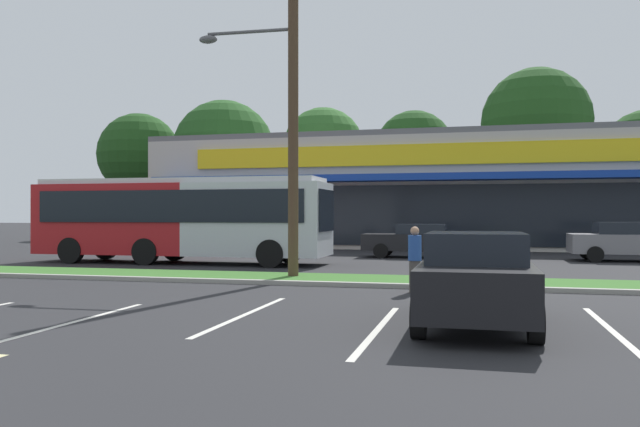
% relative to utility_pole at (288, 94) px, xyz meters
% --- Properties ---
extents(grass_median, '(56.00, 2.20, 0.12)m').
position_rel_utility_pole_xyz_m(grass_median, '(-1.90, -0.10, -5.29)').
color(grass_median, '#386B28').
rests_on(grass_median, ground_plane).
extents(curb_lip, '(56.00, 0.24, 0.12)m').
position_rel_utility_pole_xyz_m(curb_lip, '(-1.90, -1.32, -5.29)').
color(curb_lip, '#99968C').
rests_on(curb_lip, ground_plane).
extents(parking_stripe_1, '(0.12, 4.80, 0.01)m').
position_rel_utility_pole_xyz_m(parking_stripe_1, '(-1.58, -7.94, -5.35)').
color(parking_stripe_1, silver).
rests_on(parking_stripe_1, ground_plane).
extents(parking_stripe_2, '(0.12, 4.80, 0.01)m').
position_rel_utility_pole_xyz_m(parking_stripe_2, '(1.04, -6.31, -5.35)').
color(parking_stripe_2, silver).
rests_on(parking_stripe_2, ground_plane).
extents(parking_stripe_3, '(0.12, 4.80, 0.01)m').
position_rel_utility_pole_xyz_m(parking_stripe_3, '(3.68, -7.18, -5.35)').
color(parking_stripe_3, silver).
rests_on(parking_stripe_3, ground_plane).
extents(parking_stripe_4, '(0.12, 4.80, 0.01)m').
position_rel_utility_pole_xyz_m(parking_stripe_4, '(7.38, -6.31, -5.35)').
color(parking_stripe_4, silver).
rests_on(parking_stripe_4, ground_plane).
extents(storefront_building, '(31.93, 12.08, 6.42)m').
position_rel_utility_pole_xyz_m(storefront_building, '(2.64, 21.27, -2.14)').
color(storefront_building, '#BCB7AD').
rests_on(storefront_building, ground_plane).
extents(tree_far_left, '(6.53, 6.53, 9.97)m').
position_rel_utility_pole_xyz_m(tree_far_left, '(-20.97, 28.33, 1.34)').
color(tree_far_left, '#473323').
rests_on(tree_far_left, ground_plane).
extents(tree_left, '(7.90, 7.90, 10.78)m').
position_rel_utility_pole_xyz_m(tree_left, '(-13.87, 28.73, 1.47)').
color(tree_left, '#473323').
rests_on(tree_left, ground_plane).
extents(tree_mid_left, '(6.56, 6.56, 10.49)m').
position_rel_utility_pole_xyz_m(tree_mid_left, '(-6.70, 32.13, 1.84)').
color(tree_mid_left, '#473323').
rests_on(tree_mid_left, ground_plane).
extents(tree_mid, '(6.06, 6.06, 9.89)m').
position_rel_utility_pole_xyz_m(tree_mid, '(0.61, 31.66, 1.48)').
color(tree_mid, '#473323').
rests_on(tree_mid, ground_plane).
extents(tree_mid_right, '(7.41, 7.41, 11.96)m').
position_rel_utility_pole_xyz_m(tree_mid_right, '(9.26, 28.38, 2.88)').
color(tree_mid_right, '#473323').
rests_on(tree_mid_right, ground_plane).
extents(utility_pole, '(3.03, 2.40, 10.02)m').
position_rel_utility_pole_xyz_m(utility_pole, '(0.00, 0.00, 0.00)').
color(utility_pole, '#4C3826').
rests_on(utility_pole, ground_plane).
extents(city_bus, '(11.56, 2.68, 3.25)m').
position_rel_utility_pole_xyz_m(city_bus, '(-5.82, 4.99, -3.59)').
color(city_bus, '#AD191E').
rests_on(city_bus, ground_plane).
extents(car_0, '(1.90, 4.32, 1.58)m').
position_rel_utility_pole_xyz_m(car_0, '(5.24, -6.53, -4.55)').
color(car_0, black).
rests_on(car_0, ground_plane).
extents(car_1, '(4.38, 2.02, 1.57)m').
position_rel_utility_pole_xyz_m(car_1, '(11.09, 10.10, -4.55)').
color(car_1, slate).
rests_on(car_1, ground_plane).
extents(car_2, '(4.60, 1.88, 1.46)m').
position_rel_utility_pole_xyz_m(car_2, '(2.74, 10.40, -4.59)').
color(car_2, black).
rests_on(car_2, ground_plane).
extents(pedestrian_near_bench, '(0.32, 0.32, 1.59)m').
position_rel_utility_pole_xyz_m(pedestrian_near_bench, '(3.81, -2.12, -4.56)').
color(pedestrian_near_bench, '#47423D').
rests_on(pedestrian_near_bench, ground_plane).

